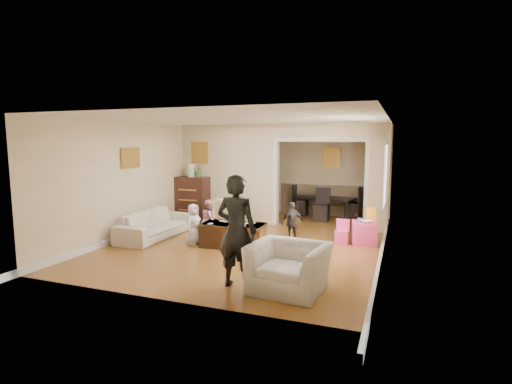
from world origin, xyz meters
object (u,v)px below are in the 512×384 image
at_px(adult_person, 237,231).
at_px(armchair_front, 289,267).
at_px(sofa, 155,224).
at_px(coffee_table, 233,235).
at_px(table_lamp, 192,170).
at_px(coffee_cup, 237,222).
at_px(child_kneel_a, 194,224).
at_px(child_kneel_b, 210,220).
at_px(dresser, 192,199).
at_px(play_table, 364,233).
at_px(child_toddler, 292,222).
at_px(armchair_back, 231,212).
at_px(cyan_cup, 359,220).
at_px(dining_table, 326,207).

bearing_deg(adult_person, armchair_front, -169.56).
relative_size(sofa, coffee_table, 1.57).
relative_size(table_lamp, adult_person, 0.21).
xyz_separation_m(armchair_front, coffee_cup, (-1.63, 1.90, 0.19)).
relative_size(coffee_cup, child_kneel_a, 0.12).
xyz_separation_m(adult_person, child_kneel_b, (-1.66, 2.37, -0.40)).
bearing_deg(dresser, table_lamp, 0.00).
height_order(dresser, table_lamp, table_lamp).
relative_size(armchair_front, play_table, 2.15).
height_order(armchair_front, child_toddler, child_toddler).
bearing_deg(child_toddler, coffee_table, -9.34).
relative_size(armchair_back, dresser, 0.71).
height_order(sofa, coffee_table, sofa).
height_order(sofa, child_toddler, child_toddler).
bearing_deg(sofa, child_kneel_b, -82.33).
relative_size(armchair_back, cyan_cup, 10.68).
distance_m(sofa, cyan_cup, 4.53).
xyz_separation_m(dining_table, child_kneel_b, (-1.90, -3.60, 0.16)).
distance_m(armchair_back, cyan_cup, 3.27).
bearing_deg(child_toddler, coffee_cup, -4.77).
bearing_deg(sofa, child_kneel_a, -103.47).
height_order(armchair_back, cyan_cup, armchair_back).
height_order(play_table, dining_table, dining_table).
xyz_separation_m(table_lamp, coffee_table, (2.14, -2.08, -1.14)).
xyz_separation_m(cyan_cup, dining_table, (-1.22, 2.78, -0.23)).
relative_size(table_lamp, cyan_cup, 4.50).
bearing_deg(coffee_cup, dining_table, 74.48).
xyz_separation_m(table_lamp, child_toddler, (3.19, -1.33, -0.94)).
height_order(child_kneel_a, child_toddler, child_toddler).
distance_m(cyan_cup, child_kneel_a, 3.51).
xyz_separation_m(dresser, child_kneel_b, (1.44, -1.78, -0.15)).
relative_size(child_kneel_a, child_kneel_b, 0.96).
distance_m(armchair_front, coffee_table, 2.61).
distance_m(dresser, table_lamp, 0.78).
bearing_deg(child_kneel_b, coffee_table, -138.07).
relative_size(cyan_cup, child_kneel_a, 0.09).
relative_size(coffee_table, cyan_cup, 16.16).
height_order(armchair_front, dining_table, armchair_front).
height_order(dining_table, child_kneel_b, child_kneel_b).
height_order(coffee_cup, child_toddler, child_toddler).
height_order(adult_person, child_kneel_b, adult_person).
bearing_deg(dresser, cyan_cup, -11.89).
bearing_deg(coffee_table, armchair_front, -48.43).
height_order(coffee_cup, adult_person, adult_person).
xyz_separation_m(cyan_cup, child_kneel_a, (-3.27, -1.27, -0.08)).
bearing_deg(child_kneel_b, child_toddler, -100.45).
height_order(sofa, child_kneel_b, child_kneel_b).
bearing_deg(play_table, table_lamp, 168.95).
xyz_separation_m(armchair_back, child_kneel_b, (0.10, -1.40, 0.07)).
height_order(armchair_back, adult_person, adult_person).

